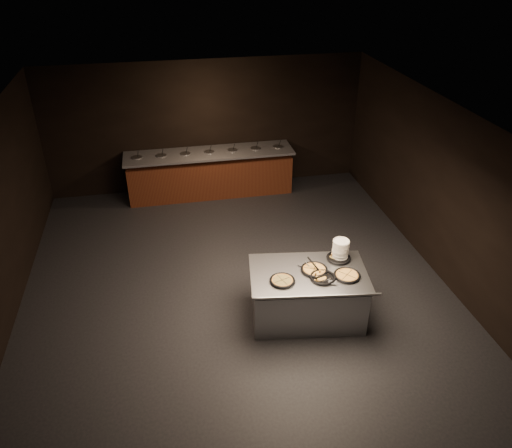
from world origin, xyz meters
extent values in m
cube|color=black|center=(0.00, 0.00, -0.01)|extent=(7.00, 8.00, 0.01)
cube|color=black|center=(0.00, 0.00, 2.90)|extent=(7.00, 8.00, 0.01)
cube|color=black|center=(0.00, 4.00, 1.45)|extent=(7.00, 0.01, 2.90)
cube|color=black|center=(0.00, -4.00, 1.45)|extent=(7.00, 0.01, 2.90)
cube|color=black|center=(3.50, 0.00, 1.45)|extent=(0.01, 8.00, 2.90)
cube|color=#602E16|center=(0.00, 3.58, 0.43)|extent=(3.60, 0.75, 0.85)
cube|color=slate|center=(0.00, 3.58, 0.97)|extent=(3.70, 0.83, 0.05)
cube|color=#34130B|center=(0.00, 3.58, 0.04)|extent=(3.60, 0.69, 0.08)
cylinder|color=silver|center=(-1.55, 3.58, 0.98)|extent=(0.22, 0.22, 0.08)
cylinder|color=#3C6A2A|center=(-1.55, 3.58, 1.00)|extent=(0.19, 0.19, 0.02)
cylinder|color=black|center=(-1.52, 3.56, 1.09)|extent=(0.04, 0.10, 0.19)
cylinder|color=silver|center=(-1.03, 3.58, 0.98)|extent=(0.22, 0.22, 0.08)
cylinder|color=#3C6A2A|center=(-1.03, 3.58, 1.00)|extent=(0.19, 0.19, 0.02)
cylinder|color=black|center=(-1.00, 3.56, 1.09)|extent=(0.04, 0.10, 0.19)
cylinder|color=silver|center=(-0.52, 3.58, 0.98)|extent=(0.22, 0.22, 0.08)
cylinder|color=#3C6A2A|center=(-0.52, 3.58, 1.00)|extent=(0.19, 0.19, 0.02)
cylinder|color=black|center=(-0.49, 3.56, 1.09)|extent=(0.04, 0.10, 0.19)
cylinder|color=silver|center=(0.00, 3.58, 0.98)|extent=(0.22, 0.22, 0.08)
cylinder|color=#3C6A2A|center=(0.00, 3.58, 1.00)|extent=(0.19, 0.19, 0.02)
cylinder|color=black|center=(0.03, 3.56, 1.09)|extent=(0.04, 0.10, 0.19)
cylinder|color=silver|center=(0.52, 3.58, 0.98)|extent=(0.22, 0.22, 0.08)
cylinder|color=#3C6A2A|center=(0.52, 3.58, 1.00)|extent=(0.19, 0.19, 0.02)
cylinder|color=black|center=(0.55, 3.56, 1.09)|extent=(0.04, 0.10, 0.19)
cylinder|color=silver|center=(1.03, 3.58, 0.98)|extent=(0.22, 0.22, 0.08)
cylinder|color=#3C6A2A|center=(1.03, 3.58, 1.00)|extent=(0.19, 0.19, 0.02)
cylinder|color=black|center=(1.06, 3.56, 1.09)|extent=(0.04, 0.10, 0.19)
cylinder|color=silver|center=(1.55, 3.58, 0.98)|extent=(0.22, 0.22, 0.08)
cylinder|color=#3C6A2A|center=(1.55, 3.58, 1.00)|extent=(0.19, 0.19, 0.02)
cylinder|color=black|center=(1.58, 3.56, 1.09)|extent=(0.04, 0.10, 0.19)
cube|color=silver|center=(0.94, -0.91, 0.37)|extent=(1.78, 1.23, 0.74)
cube|color=silver|center=(0.94, -0.91, 0.81)|extent=(1.87, 1.33, 0.04)
cylinder|color=silver|center=(0.94, -1.46, 0.81)|extent=(1.72, 0.29, 0.04)
cylinder|color=white|center=(1.53, -0.60, 0.97)|extent=(0.26, 0.26, 0.29)
cylinder|color=black|center=(0.50, -1.05, 0.83)|extent=(0.35, 0.35, 0.01)
torus|color=black|center=(0.50, -1.05, 0.85)|extent=(0.37, 0.37, 0.04)
torus|color=#A7752B|center=(0.50, -1.05, 0.85)|extent=(0.31, 0.31, 0.03)
cylinder|color=tan|center=(0.50, -1.05, 0.85)|extent=(0.27, 0.27, 0.02)
cube|color=black|center=(0.50, -1.05, 0.86)|extent=(0.09, 0.26, 0.00)
cube|color=black|center=(0.50, -1.05, 0.86)|extent=(0.26, 0.09, 0.00)
cylinder|color=black|center=(1.03, -0.88, 0.83)|extent=(0.38, 0.38, 0.01)
torus|color=black|center=(1.03, -0.88, 0.85)|extent=(0.40, 0.40, 0.04)
torus|color=#A7752B|center=(1.03, -0.88, 0.85)|extent=(0.34, 0.34, 0.03)
cylinder|color=#E2B552|center=(1.03, -0.88, 0.85)|extent=(0.30, 0.30, 0.02)
cube|color=black|center=(1.03, -0.88, 0.86)|extent=(0.13, 0.27, 0.00)
cube|color=black|center=(1.03, -0.88, 0.86)|extent=(0.27, 0.13, 0.00)
cylinder|color=black|center=(1.49, -0.66, 0.83)|extent=(0.35, 0.35, 0.01)
torus|color=black|center=(1.49, -0.66, 0.85)|extent=(0.37, 0.37, 0.04)
cylinder|color=black|center=(1.10, -1.09, 0.83)|extent=(0.36, 0.36, 0.01)
torus|color=black|center=(1.10, -1.09, 0.85)|extent=(0.38, 0.38, 0.04)
cylinder|color=black|center=(1.46, -1.11, 0.83)|extent=(0.37, 0.37, 0.01)
torus|color=black|center=(1.46, -1.11, 0.85)|extent=(0.40, 0.40, 0.04)
torus|color=#A7752B|center=(1.46, -1.11, 0.85)|extent=(0.33, 0.33, 0.03)
cylinder|color=#E2B552|center=(1.46, -1.11, 0.85)|extent=(0.29, 0.29, 0.02)
cube|color=black|center=(1.46, -1.11, 0.86)|extent=(0.22, 0.20, 0.00)
cube|color=black|center=(1.46, -1.11, 0.86)|extent=(0.20, 0.22, 0.00)
cube|color=silver|center=(0.89, -0.72, 0.85)|extent=(0.16, 0.16, 0.00)
cylinder|color=black|center=(1.02, -0.85, 0.94)|extent=(0.15, 0.19, 0.16)
cylinder|color=silver|center=(0.95, -0.78, 0.88)|extent=(0.08, 0.09, 0.10)
cube|color=silver|center=(1.20, -1.23, 0.85)|extent=(0.14, 0.13, 0.00)
cylinder|color=black|center=(1.04, -1.17, 0.93)|extent=(0.20, 0.11, 0.14)
cylinder|color=silver|center=(1.12, -1.20, 0.88)|extent=(0.10, 0.05, 0.09)
camera|label=1|loc=(-1.01, -6.62, 5.20)|focal=35.00mm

